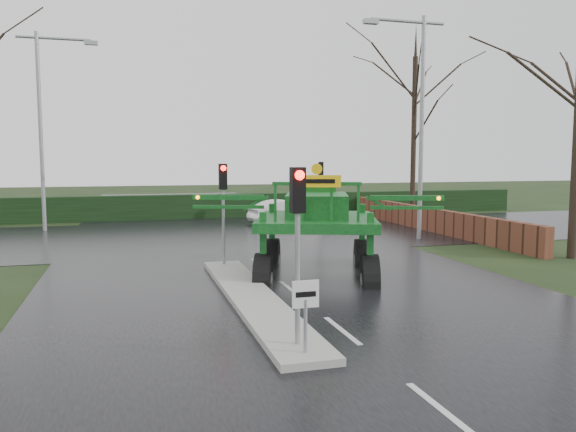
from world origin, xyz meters
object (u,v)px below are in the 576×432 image
object	(u,v)px
traffic_signal_near	(298,218)
traffic_signal_far	(321,178)
white_sedan	(285,224)
traffic_signal_mid	(223,192)
crop_sprayer	(264,212)
street_light_left_far	(46,113)
keep_left_sign	(306,305)
street_light_right	(416,107)

from	to	relation	value
traffic_signal_near	traffic_signal_far	distance (m)	22.42
traffic_signal_near	white_sedan	bearing A→B (deg)	75.06
traffic_signal_mid	traffic_signal_far	size ratio (longest dim) A/B	1.00
traffic_signal_near	traffic_signal_mid	xyz separation A→B (m)	(0.00, 8.50, 0.00)
traffic_signal_near	crop_sprayer	distance (m)	6.44
traffic_signal_far	street_light_left_far	xyz separation A→B (m)	(-14.69, -0.01, 3.40)
street_light_left_far	traffic_signal_mid	bearing A→B (deg)	-61.14
keep_left_sign	crop_sprayer	xyz separation A→B (m)	(0.87, 6.85, 1.04)
street_light_left_far	crop_sprayer	size ratio (longest dim) A/B	1.33
white_sedan	street_light_right	bearing A→B (deg)	-163.81
street_light_right	traffic_signal_mid	bearing A→B (deg)	-154.60
traffic_signal_far	white_sedan	size ratio (longest dim) A/B	0.86
traffic_signal_mid	street_light_left_far	size ratio (longest dim) A/B	0.35
keep_left_sign	traffic_signal_near	world-z (taller)	traffic_signal_near
crop_sprayer	white_sedan	bearing A→B (deg)	91.11
traffic_signal_near	crop_sprayer	world-z (taller)	crop_sprayer
street_light_right	white_sedan	size ratio (longest dim) A/B	2.43
traffic_signal_far	street_light_right	size ratio (longest dim) A/B	0.35
crop_sprayer	street_light_left_far	bearing A→B (deg)	137.02
traffic_signal_near	traffic_signal_mid	distance (m)	8.50
street_light_left_far	keep_left_sign	bearing A→B (deg)	-72.22
street_light_right	street_light_left_far	distance (m)	18.24
keep_left_sign	street_light_right	distance (m)	17.23
white_sedan	street_light_left_far	bearing A→B (deg)	77.05
street_light_right	crop_sprayer	distance (m)	11.57
traffic_signal_mid	traffic_signal_far	world-z (taller)	same
street_light_right	crop_sprayer	world-z (taller)	street_light_right
traffic_signal_mid	street_light_left_far	world-z (taller)	street_light_left_far
traffic_signal_mid	crop_sprayer	bearing A→B (deg)	-67.96
street_light_right	keep_left_sign	bearing A→B (deg)	-125.12
traffic_signal_near	traffic_signal_mid	bearing A→B (deg)	90.00
crop_sprayer	keep_left_sign	bearing A→B (deg)	-78.12
traffic_signal_near	street_light_left_far	world-z (taller)	street_light_left_far
keep_left_sign	traffic_signal_mid	distance (m)	9.12
traffic_signal_mid	street_light_right	size ratio (longest dim) A/B	0.35
keep_left_sign	street_light_left_far	distance (m)	23.11
street_light_left_far	white_sedan	world-z (taller)	street_light_left_far
street_light_right	white_sedan	distance (m)	10.50
traffic_signal_mid	street_light_left_far	distance (m)	14.68
crop_sprayer	white_sedan	distance (m)	15.18
keep_left_sign	white_sedan	size ratio (longest dim) A/B	0.33
traffic_signal_mid	white_sedan	bearing A→B (deg)	65.61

